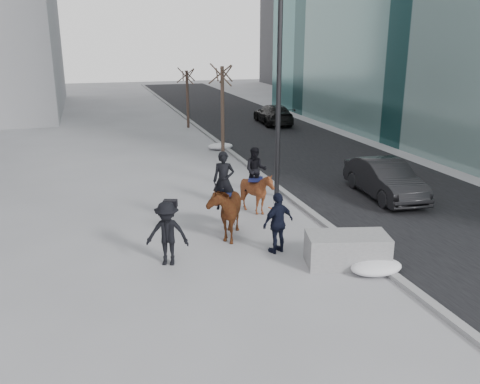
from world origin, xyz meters
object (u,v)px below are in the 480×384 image
object	(u,v)px
car_near	(385,179)
planter	(347,250)
mounted_left	(225,206)
mounted_right	(257,187)

from	to	relation	value
car_near	planter	bearing A→B (deg)	-126.19
mounted_left	mounted_right	size ratio (longest dim) A/B	1.14
planter	car_near	size ratio (longest dim) A/B	0.49
mounted_right	mounted_left	bearing A→B (deg)	-132.50
mounted_right	car_near	bearing A→B (deg)	3.62
car_near	mounted_right	world-z (taller)	mounted_right
planter	mounted_right	distance (m)	4.81
planter	mounted_right	bearing A→B (deg)	101.76
mounted_left	mounted_right	xyz separation A→B (m)	(1.59, 1.73, -0.05)
mounted_left	car_near	bearing A→B (deg)	16.82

